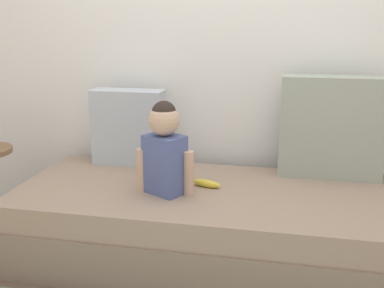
{
  "coord_description": "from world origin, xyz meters",
  "views": [
    {
      "loc": [
        0.36,
        -2.31,
        1.3
      ],
      "look_at": [
        -0.13,
        0.0,
        0.65
      ],
      "focal_mm": 43.37,
      "sensor_mm": 36.0,
      "label": 1
    }
  ],
  "objects_px": {
    "throw_pillow_right": "(331,128)",
    "toddler": "(164,148)",
    "throw_pillow_left": "(129,127)",
    "couch": "(215,225)",
    "banana": "(206,183)"
  },
  "relations": [
    {
      "from": "toddler",
      "to": "banana",
      "type": "height_order",
      "value": "toddler"
    },
    {
      "from": "throw_pillow_left",
      "to": "throw_pillow_right",
      "type": "height_order",
      "value": "throw_pillow_right"
    },
    {
      "from": "couch",
      "to": "throw_pillow_left",
      "type": "relative_size",
      "value": 4.72
    },
    {
      "from": "throw_pillow_left",
      "to": "toddler",
      "type": "height_order",
      "value": "toddler"
    },
    {
      "from": "throw_pillow_left",
      "to": "banana",
      "type": "height_order",
      "value": "throw_pillow_left"
    },
    {
      "from": "throw_pillow_left",
      "to": "toddler",
      "type": "xyz_separation_m",
      "value": [
        0.35,
        -0.45,
        0.01
      ]
    },
    {
      "from": "throw_pillow_left",
      "to": "throw_pillow_right",
      "type": "relative_size",
      "value": 0.8
    },
    {
      "from": "throw_pillow_right",
      "to": "couch",
      "type": "bearing_deg",
      "value": -149.11
    },
    {
      "from": "couch",
      "to": "throw_pillow_right",
      "type": "bearing_deg",
      "value": 30.89
    },
    {
      "from": "throw_pillow_left",
      "to": "banana",
      "type": "distance_m",
      "value": 0.68
    },
    {
      "from": "throw_pillow_left",
      "to": "throw_pillow_right",
      "type": "xyz_separation_m",
      "value": [
        1.21,
        0.0,
        0.06
      ]
    },
    {
      "from": "throw_pillow_right",
      "to": "toddler",
      "type": "bearing_deg",
      "value": -152.43
    },
    {
      "from": "throw_pillow_left",
      "to": "throw_pillow_right",
      "type": "distance_m",
      "value": 1.22
    },
    {
      "from": "couch",
      "to": "toddler",
      "type": "height_order",
      "value": "toddler"
    },
    {
      "from": "couch",
      "to": "banana",
      "type": "distance_m",
      "value": 0.23
    }
  ]
}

